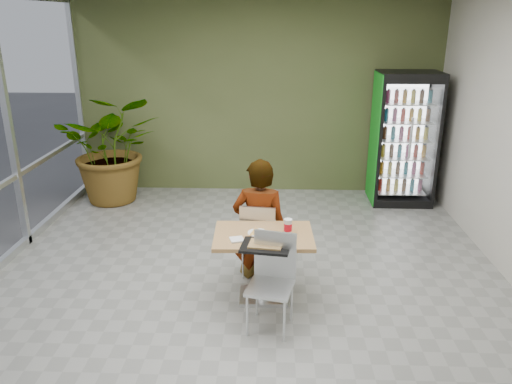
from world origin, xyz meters
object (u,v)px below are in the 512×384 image
(soda_cup, at_px, (288,226))
(cafeteria_tray, at_px, (266,246))
(dining_table, at_px, (263,253))
(chair_far, at_px, (259,235))
(potted_plant, at_px, (113,148))
(beverage_fridge, at_px, (404,139))
(seated_woman, at_px, (260,231))
(chair_near, at_px, (273,273))

(soda_cup, height_order, cafeteria_tray, soda_cup)
(dining_table, xyz_separation_m, chair_far, (-0.07, 0.47, -0.01))
(potted_plant, bearing_deg, cafeteria_tray, -52.61)
(dining_table, bearing_deg, beverage_fridge, 55.11)
(seated_woman, height_order, cafeteria_tray, seated_woman)
(beverage_fridge, bearing_deg, seated_woman, -130.32)
(chair_far, relative_size, chair_near, 0.96)
(seated_woman, bearing_deg, potted_plant, -38.78)
(chair_near, height_order, soda_cup, chair_near)
(chair_far, relative_size, cafeteria_tray, 1.91)
(beverage_fridge, xyz_separation_m, potted_plant, (-4.63, -0.12, -0.16))
(seated_woman, bearing_deg, beverage_fridge, -124.21)
(chair_far, bearing_deg, potted_plant, -39.42)
(dining_table, bearing_deg, chair_near, -77.63)
(chair_near, distance_m, potted_plant, 4.29)
(seated_woman, xyz_separation_m, soda_cup, (0.31, -0.48, 0.27))
(dining_table, xyz_separation_m, cafeteria_tray, (0.03, -0.32, 0.23))
(seated_woman, relative_size, potted_plant, 0.97)
(chair_far, height_order, chair_near, chair_near)
(chair_near, bearing_deg, beverage_fridge, 72.84)
(soda_cup, bearing_deg, dining_table, -171.69)
(dining_table, distance_m, cafeteria_tray, 0.39)
(chair_near, bearing_deg, cafeteria_tray, 130.43)
(soda_cup, bearing_deg, beverage_fridge, 58.07)
(soda_cup, bearing_deg, potted_plant, 133.02)
(cafeteria_tray, relative_size, potted_plant, 0.27)
(soda_cup, distance_m, potted_plant, 4.00)
(dining_table, bearing_deg, seated_woman, 96.12)
(chair_near, bearing_deg, potted_plant, 139.97)
(cafeteria_tray, bearing_deg, chair_far, 96.79)
(chair_far, distance_m, beverage_fridge, 3.46)
(cafeteria_tray, bearing_deg, seated_woman, 95.71)
(chair_far, relative_size, seated_woman, 0.53)
(potted_plant, bearing_deg, dining_table, -50.09)
(chair_far, bearing_deg, chair_near, 106.61)
(dining_table, bearing_deg, cafeteria_tray, -84.97)
(seated_woman, bearing_deg, chair_far, 82.86)
(cafeteria_tray, distance_m, beverage_fridge, 4.02)
(chair_near, xyz_separation_m, potted_plant, (-2.58, 3.42, 0.33))
(dining_table, height_order, potted_plant, potted_plant)
(chair_near, xyz_separation_m, beverage_fridge, (2.05, 3.54, 0.49))
(chair_near, relative_size, seated_woman, 0.55)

